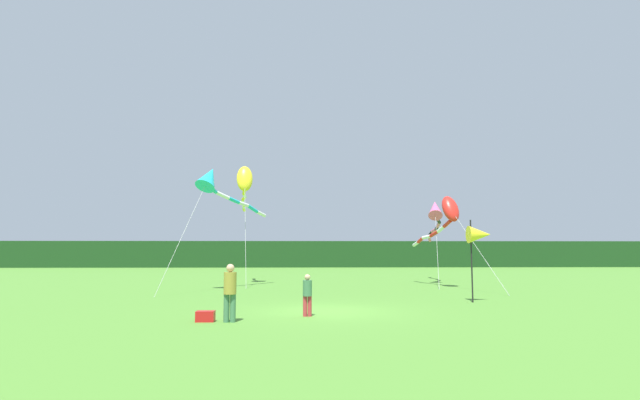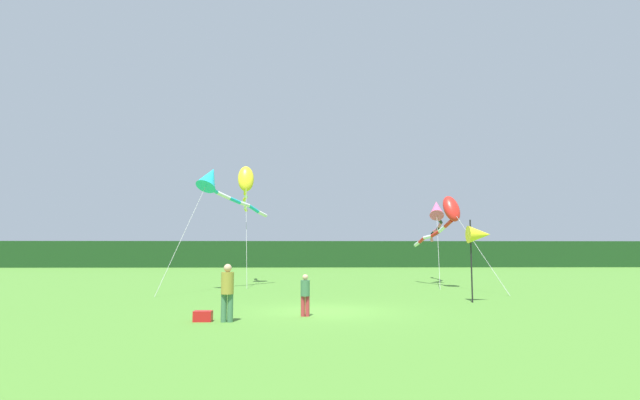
{
  "view_description": "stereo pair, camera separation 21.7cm",
  "coord_description": "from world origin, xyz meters",
  "px_view_note": "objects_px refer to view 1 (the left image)",
  "views": [
    {
      "loc": [
        -0.8,
        -17.21,
        2.05
      ],
      "look_at": [
        0.0,
        6.0,
        4.38
      ],
      "focal_mm": 28.18,
      "sensor_mm": 36.0,
      "label": 1
    },
    {
      "loc": [
        -0.59,
        -17.22,
        2.05
      ],
      "look_at": [
        0.0,
        6.0,
        4.38
      ],
      "focal_mm": 28.18,
      "sensor_mm": 36.0,
      "label": 2
    }
  ],
  "objects_px": {
    "kite_red": "(447,214)",
    "cooler_box": "(205,316)",
    "banner_flag_pole": "(479,235)",
    "kite_yellow": "(245,182)",
    "kite_cyan": "(213,181)",
    "person_child": "(307,293)",
    "person_adult": "(230,290)",
    "kite_rainbow": "(435,213)"
  },
  "relations": [
    {
      "from": "kite_cyan",
      "to": "kite_yellow",
      "type": "distance_m",
      "value": 4.99
    },
    {
      "from": "person_child",
      "to": "cooler_box",
      "type": "distance_m",
      "value": 3.19
    },
    {
      "from": "kite_cyan",
      "to": "kite_yellow",
      "type": "bearing_deg",
      "value": 77.47
    },
    {
      "from": "cooler_box",
      "to": "banner_flag_pole",
      "type": "bearing_deg",
      "value": 27.12
    },
    {
      "from": "person_adult",
      "to": "person_child",
      "type": "xyz_separation_m",
      "value": [
        2.24,
        1.21,
        -0.2
      ]
    },
    {
      "from": "kite_cyan",
      "to": "banner_flag_pole",
      "type": "bearing_deg",
      "value": -28.62
    },
    {
      "from": "cooler_box",
      "to": "kite_red",
      "type": "relative_size",
      "value": 0.05
    },
    {
      "from": "banner_flag_pole",
      "to": "kite_cyan",
      "type": "height_order",
      "value": "kite_cyan"
    },
    {
      "from": "banner_flag_pole",
      "to": "person_adult",
      "type": "bearing_deg",
      "value": -150.41
    },
    {
      "from": "banner_flag_pole",
      "to": "person_child",
      "type": "bearing_deg",
      "value": -150.0
    },
    {
      "from": "person_child",
      "to": "kite_yellow",
      "type": "xyz_separation_m",
      "value": [
        -3.79,
        15.26,
        5.58
      ]
    },
    {
      "from": "banner_flag_pole",
      "to": "kite_cyan",
      "type": "bearing_deg",
      "value": 151.38
    },
    {
      "from": "kite_red",
      "to": "person_child",
      "type": "bearing_deg",
      "value": -123.79
    },
    {
      "from": "banner_flag_pole",
      "to": "kite_yellow",
      "type": "bearing_deg",
      "value": 133.57
    },
    {
      "from": "kite_red",
      "to": "kite_cyan",
      "type": "relative_size",
      "value": 1.17
    },
    {
      "from": "person_child",
      "to": "banner_flag_pole",
      "type": "bearing_deg",
      "value": 30.0
    },
    {
      "from": "kite_red",
      "to": "kite_cyan",
      "type": "height_order",
      "value": "kite_cyan"
    },
    {
      "from": "kite_red",
      "to": "kite_yellow",
      "type": "distance_m",
      "value": 12.39
    },
    {
      "from": "person_child",
      "to": "kite_cyan",
      "type": "distance_m",
      "value": 12.52
    },
    {
      "from": "cooler_box",
      "to": "kite_yellow",
      "type": "height_order",
      "value": "kite_yellow"
    },
    {
      "from": "cooler_box",
      "to": "banner_flag_pole",
      "type": "xyz_separation_m",
      "value": [
        9.88,
        5.06,
        2.5
      ]
    },
    {
      "from": "kite_cyan",
      "to": "kite_yellow",
      "type": "height_order",
      "value": "kite_yellow"
    },
    {
      "from": "person_adult",
      "to": "kite_yellow",
      "type": "distance_m",
      "value": 17.39
    },
    {
      "from": "kite_yellow",
      "to": "banner_flag_pole",
      "type": "bearing_deg",
      "value": -46.43
    },
    {
      "from": "kite_cyan",
      "to": "kite_yellow",
      "type": "relative_size",
      "value": 1.08
    },
    {
      "from": "banner_flag_pole",
      "to": "kite_cyan",
      "type": "relative_size",
      "value": 0.39
    },
    {
      "from": "banner_flag_pole",
      "to": "kite_yellow",
      "type": "distance_m",
      "value": 15.97
    },
    {
      "from": "kite_rainbow",
      "to": "kite_yellow",
      "type": "bearing_deg",
      "value": -178.88
    },
    {
      "from": "kite_yellow",
      "to": "kite_red",
      "type": "bearing_deg",
      "value": -16.5
    },
    {
      "from": "person_adult",
      "to": "cooler_box",
      "type": "bearing_deg",
      "value": 168.55
    },
    {
      "from": "cooler_box",
      "to": "kite_yellow",
      "type": "bearing_deg",
      "value": 92.93
    },
    {
      "from": "person_adult",
      "to": "kite_red",
      "type": "height_order",
      "value": "kite_red"
    },
    {
      "from": "person_child",
      "to": "banner_flag_pole",
      "type": "xyz_separation_m",
      "value": [
        6.92,
        4.0,
        1.93
      ]
    },
    {
      "from": "kite_red",
      "to": "cooler_box",
      "type": "bearing_deg",
      "value": -130.15
    },
    {
      "from": "person_child",
      "to": "banner_flag_pole",
      "type": "distance_m",
      "value": 8.22
    },
    {
      "from": "kite_yellow",
      "to": "kite_rainbow",
      "type": "bearing_deg",
      "value": 1.12
    },
    {
      "from": "kite_rainbow",
      "to": "kite_red",
      "type": "xyz_separation_m",
      "value": [
        -0.33,
        -3.7,
        -0.31
      ]
    },
    {
      "from": "banner_flag_pole",
      "to": "kite_yellow",
      "type": "xyz_separation_m",
      "value": [
        -10.71,
        11.26,
        3.65
      ]
    },
    {
      "from": "banner_flag_pole",
      "to": "kite_rainbow",
      "type": "height_order",
      "value": "kite_rainbow"
    },
    {
      "from": "person_adult",
      "to": "kite_cyan",
      "type": "xyz_separation_m",
      "value": [
        -2.62,
        11.64,
        4.74
      ]
    },
    {
      "from": "kite_red",
      "to": "kite_rainbow",
      "type": "bearing_deg",
      "value": 84.94
    },
    {
      "from": "cooler_box",
      "to": "kite_rainbow",
      "type": "distance_m",
      "value": 20.42
    }
  ]
}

